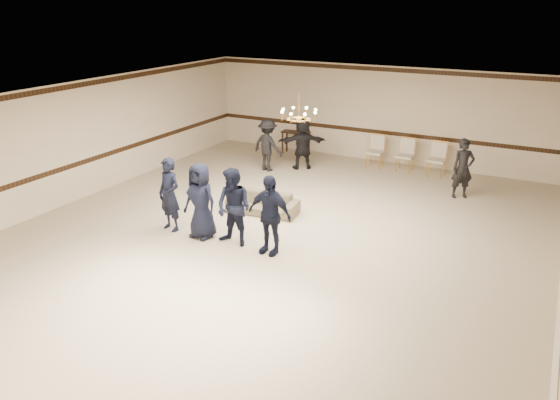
{
  "coord_description": "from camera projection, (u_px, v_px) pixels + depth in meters",
  "views": [
    {
      "loc": [
        5.49,
        -10.38,
        5.24
      ],
      "look_at": [
        0.28,
        -0.5,
        1.05
      ],
      "focal_mm": 34.52,
      "sensor_mm": 36.0,
      "label": 1
    }
  ],
  "objects": [
    {
      "name": "adult_left",
      "position": [
        268.0,
        145.0,
        17.21
      ],
      "size": [
        1.19,
        0.82,
        1.68
      ],
      "primitive_type": "imported",
      "rotation": [
        0.0,
        0.0,
        2.95
      ],
      "color": "black",
      "rests_on": "floor"
    },
    {
      "name": "crown_molding",
      "position": [
        379.0,
        69.0,
        17.54
      ],
      "size": [
        12.0,
        0.02,
        0.14
      ],
      "primitive_type": "cube",
      "color": "black",
      "rests_on": "wall_back"
    },
    {
      "name": "chandelier",
      "position": [
        299.0,
        106.0,
        12.65
      ],
      "size": [
        0.94,
        0.94,
        0.89
      ],
      "primitive_type": null,
      "color": "#B28439",
      "rests_on": "ceiling"
    },
    {
      "name": "chair_rail",
      "position": [
        375.0,
        132.0,
        18.27
      ],
      "size": [
        12.0,
        0.02,
        0.14
      ],
      "primitive_type": "cube",
      "color": "black",
      "rests_on": "wall_back"
    },
    {
      "name": "banquet_chair_mid",
      "position": [
        405.0,
        156.0,
        17.19
      ],
      "size": [
        0.52,
        0.52,
        1.05
      ],
      "primitive_type": null,
      "rotation": [
        0.0,
        0.0,
        -0.02
      ],
      "color": "beige",
      "rests_on": "floor"
    },
    {
      "name": "boy_d",
      "position": [
        269.0,
        215.0,
        11.53
      ],
      "size": [
        1.07,
        0.5,
        1.78
      ],
      "primitive_type": "imported",
      "rotation": [
        0.0,
        0.0,
        -0.06
      ],
      "color": "black",
      "rests_on": "floor"
    },
    {
      "name": "boy_a",
      "position": [
        169.0,
        195.0,
        12.71
      ],
      "size": [
        0.72,
        0.55,
        1.78
      ],
      "primitive_type": "imported",
      "rotation": [
        0.0,
        0.0,
        -0.2
      ],
      "color": "black",
      "rests_on": "floor"
    },
    {
      "name": "console_table",
      "position": [
        296.0,
        143.0,
        19.14
      ],
      "size": [
        1.04,
        0.52,
        0.84
      ],
      "primitive_type": "cube",
      "rotation": [
        0.0,
        0.0,
        0.1
      ],
      "color": "black",
      "rests_on": "floor"
    },
    {
      "name": "banquet_chair_right",
      "position": [
        437.0,
        160.0,
        16.76
      ],
      "size": [
        0.52,
        0.52,
        1.05
      ],
      "primitive_type": null,
      "rotation": [
        0.0,
        0.0,
        -0.02
      ],
      "color": "beige",
      "rests_on": "floor"
    },
    {
      "name": "boy_b",
      "position": [
        201.0,
        201.0,
        12.32
      ],
      "size": [
        0.93,
        0.66,
        1.78
      ],
      "primitive_type": "imported",
      "rotation": [
        0.0,
        0.0,
        -0.11
      ],
      "color": "black",
      "rests_on": "floor"
    },
    {
      "name": "banquet_chair_left",
      "position": [
        375.0,
        152.0,
        17.63
      ],
      "size": [
        0.52,
        0.52,
        1.05
      ],
      "primitive_type": null,
      "rotation": [
        0.0,
        0.0,
        -0.02
      ],
      "color": "beige",
      "rests_on": "floor"
    },
    {
      "name": "room",
      "position": [
        279.0,
        169.0,
        12.27
      ],
      "size": [
        12.01,
        14.01,
        3.21
      ],
      "color": "tan",
      "rests_on": "ground"
    },
    {
      "name": "adult_mid",
      "position": [
        302.0,
        144.0,
        17.39
      ],
      "size": [
        1.56,
        1.29,
        1.68
      ],
      "primitive_type": "imported",
      "rotation": [
        0.0,
        0.0,
        3.74
      ],
      "color": "black",
      "rests_on": "floor"
    },
    {
      "name": "adult_right",
      "position": [
        463.0,
        169.0,
        14.83
      ],
      "size": [
        0.73,
        0.67,
        1.68
      ],
      "primitive_type": "imported",
      "rotation": [
        0.0,
        0.0,
        0.56
      ],
      "color": "black",
      "rests_on": "floor"
    },
    {
      "name": "settee",
      "position": [
        263.0,
        203.0,
        13.92
      ],
      "size": [
        1.91,
        0.93,
        0.54
      ],
      "primitive_type": "imported",
      "rotation": [
        0.0,
        0.0,
        0.12
      ],
      "color": "#6B6447",
      "rests_on": "floor"
    },
    {
      "name": "boy_c",
      "position": [
        234.0,
        208.0,
        11.92
      ],
      "size": [
        0.93,
        0.76,
        1.78
      ],
      "primitive_type": "imported",
      "rotation": [
        0.0,
        0.0,
        -0.1
      ],
      "color": "black",
      "rests_on": "floor"
    }
  ]
}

